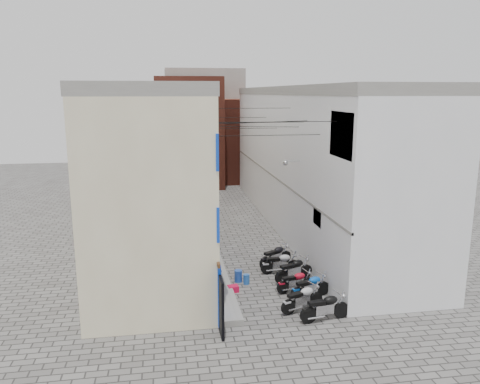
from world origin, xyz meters
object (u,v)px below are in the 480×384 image
motorcycle_a (325,306)px  motorcycle_c (310,286)px  motorcycle_e (294,269)px  motorcycle_f (280,262)px  person_b (215,269)px  motorcycle_g (276,255)px  person_a (214,256)px  motorcycle_d (296,281)px  red_crate (233,289)px  water_jug_far (238,276)px  water_jug_near (246,279)px  motorcycle_b (302,297)px

motorcycle_a → motorcycle_c: bearing=169.6°
motorcycle_e → motorcycle_f: motorcycle_e is taller
motorcycle_c → person_b: bearing=-126.7°
motorcycle_g → motorcycle_f: bearing=-29.3°
motorcycle_c → motorcycle_e: size_ratio=0.94×
motorcycle_a → person_a: 6.27m
motorcycle_d → motorcycle_f: motorcycle_f is taller
red_crate → motorcycle_d: bearing=-9.1°
motorcycle_f → water_jug_far: size_ratio=3.52×
motorcycle_a → person_a: (-3.74, 5.01, 0.47)m
motorcycle_c → motorcycle_e: motorcycle_e is taller
motorcycle_e → person_a: (-3.62, 1.05, 0.47)m
motorcycle_e → motorcycle_g: 2.02m
motorcycle_c → person_a: (-3.80, 2.97, 0.51)m
motorcycle_d → red_crate: size_ratio=3.92×
motorcycle_e → motorcycle_f: size_ratio=1.06×
water_jug_near → motorcycle_b: bearing=-60.0°
motorcycle_b → red_crate: 3.38m
water_jug_far → motorcycle_c: bearing=-39.0°
person_a → water_jug_near: size_ratio=3.63×
motorcycle_b → water_jug_near: (-1.75, 3.03, -0.35)m
motorcycle_a → motorcycle_g: (-0.52, 5.94, -0.00)m
person_b → water_jug_far: (1.17, 0.86, -0.77)m
motorcycle_c → motorcycle_b: bearing=-49.6°
motorcycle_f → person_b: bearing=-67.4°
motorcycle_c → motorcycle_g: bearing=171.0°
motorcycle_c → red_crate: 3.40m
motorcycle_e → red_crate: bearing=-97.2°
motorcycle_g → motorcycle_a: bearing=-25.0°
red_crate → motorcycle_a: bearing=-45.8°
motorcycle_b → motorcycle_e: bearing=150.0°
person_b → water_jug_near: (1.50, 0.55, -0.82)m
motorcycle_e → person_b: (-3.75, -0.55, 0.45)m
person_b → water_jug_near: size_ratio=3.53×
motorcycle_b → motorcycle_c: (0.69, 1.10, -0.01)m
motorcycle_d → person_a: (-3.36, 2.24, 0.55)m
motorcycle_b → motorcycle_f: size_ratio=1.02×
motorcycle_d → motorcycle_a: bearing=-3.3°
motorcycle_a → water_jug_far: (-2.70, 4.27, -0.32)m
motorcycle_c → water_jug_near: motorcycle_c is taller
motorcycle_a → water_jug_far: motorcycle_a is taller
motorcycle_b → red_crate: motorcycle_b is taller
red_crate → motorcycle_g: bearing=46.7°
motorcycle_c → person_b: 4.19m
motorcycle_f → person_a: person_a is taller
motorcycle_g → water_jug_far: motorcycle_g is taller
motorcycle_c → motorcycle_f: (-0.57, 2.95, 0.00)m
water_jug_far → red_crate: water_jug_far is taller
motorcycle_a → motorcycle_f: 5.01m
motorcycle_f → person_b: person_b is taller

